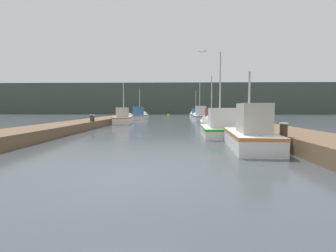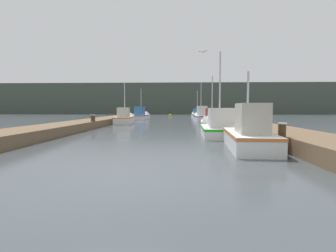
% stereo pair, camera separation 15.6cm
% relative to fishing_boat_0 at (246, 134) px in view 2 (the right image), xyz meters
% --- Properties ---
extents(ground_plane, '(200.00, 200.00, 0.00)m').
position_rel_fishing_boat_0_xyz_m(ground_plane, '(-3.74, -4.65, -0.50)').
color(ground_plane, '#3D4449').
extents(dock_left, '(2.25, 40.00, 0.52)m').
position_rel_fishing_boat_0_xyz_m(dock_left, '(-9.55, 11.35, -0.24)').
color(dock_left, brown).
rests_on(dock_left, ground_plane).
extents(dock_right, '(2.25, 40.00, 0.52)m').
position_rel_fishing_boat_0_xyz_m(dock_right, '(2.07, 11.35, -0.24)').
color(dock_right, brown).
rests_on(dock_right, ground_plane).
extents(distant_shore_ridge, '(120.00, 16.00, 7.29)m').
position_rel_fishing_boat_0_xyz_m(distant_shore_ridge, '(-3.74, 58.75, 3.15)').
color(distant_shore_ridge, '#424C42').
rests_on(distant_shore_ridge, ground_plane).
extents(fishing_boat_0, '(1.76, 5.03, 3.19)m').
position_rel_fishing_boat_0_xyz_m(fishing_boat_0, '(0.00, 0.00, 0.00)').
color(fishing_boat_0, silver).
rests_on(fishing_boat_0, ground_plane).
extents(fishing_boat_1, '(1.98, 4.87, 4.96)m').
position_rel_fishing_boat_0_xyz_m(fishing_boat_1, '(-0.42, 4.19, -0.07)').
color(fishing_boat_1, silver).
rests_on(fishing_boat_1, ground_plane).
extents(fishing_boat_2, '(1.88, 4.99, 4.17)m').
position_rel_fishing_boat_0_xyz_m(fishing_boat_2, '(-0.18, 9.14, -0.09)').
color(fishing_boat_2, silver).
rests_on(fishing_boat_2, ground_plane).
extents(fishing_boat_3, '(1.86, 5.41, 4.11)m').
position_rel_fishing_boat_0_xyz_m(fishing_boat_3, '(-7.61, 14.38, -0.01)').
color(fishing_boat_3, silver).
rests_on(fishing_boat_3, ground_plane).
extents(fishing_boat_4, '(1.54, 5.58, 4.58)m').
position_rel_fishing_boat_0_xyz_m(fishing_boat_4, '(-0.14, 19.18, 0.01)').
color(fishing_boat_4, silver).
rests_on(fishing_boat_4, ground_plane).
extents(fishing_boat_5, '(1.66, 5.72, 4.27)m').
position_rel_fishing_boat_0_xyz_m(fishing_boat_5, '(-7.33, 22.98, 0.01)').
color(fishing_boat_5, silver).
rests_on(fishing_boat_5, ground_plane).
extents(fishing_boat_6, '(1.54, 5.91, 4.30)m').
position_rel_fishing_boat_0_xyz_m(fishing_boat_6, '(0.07, 27.99, -0.04)').
color(fishing_boat_6, silver).
rests_on(fishing_boat_6, ground_plane).
extents(mooring_piling_0, '(0.27, 0.27, 0.95)m').
position_rel_fishing_boat_0_xyz_m(mooring_piling_0, '(-8.66, 8.43, -0.02)').
color(mooring_piling_0, '#473523').
rests_on(mooring_piling_0, ground_plane).
extents(mooring_piling_1, '(0.28, 0.28, 0.99)m').
position_rel_fishing_boat_0_xyz_m(mooring_piling_1, '(-8.64, 8.16, 0.00)').
color(mooring_piling_1, '#473523').
rests_on(mooring_piling_1, ground_plane).
extents(mooring_piling_2, '(0.28, 0.28, 0.98)m').
position_rel_fishing_boat_0_xyz_m(mooring_piling_2, '(0.84, -1.27, -0.00)').
color(mooring_piling_2, '#473523').
rests_on(mooring_piling_2, ground_plane).
extents(mooring_piling_3, '(0.33, 0.33, 1.17)m').
position_rel_fishing_boat_0_xyz_m(mooring_piling_3, '(-8.47, 26.76, 0.09)').
color(mooring_piling_3, '#473523').
rests_on(mooring_piling_3, ground_plane).
extents(channel_buoy, '(0.52, 0.52, 1.02)m').
position_rel_fishing_boat_0_xyz_m(channel_buoy, '(-4.07, 35.46, -0.35)').
color(channel_buoy, gold).
rests_on(channel_buoy, ground_plane).
extents(seagull_lead, '(0.54, 0.37, 0.12)m').
position_rel_fishing_boat_0_xyz_m(seagull_lead, '(-1.10, 6.47, 4.43)').
color(seagull_lead, white).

